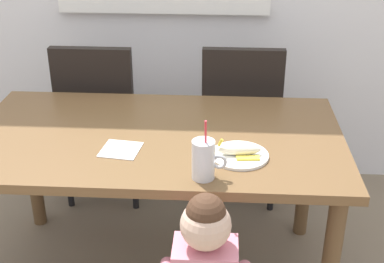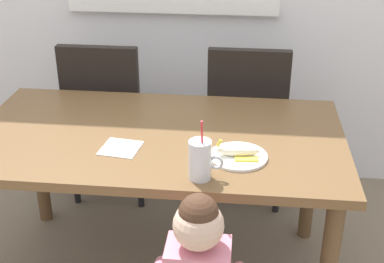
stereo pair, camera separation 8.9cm
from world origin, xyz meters
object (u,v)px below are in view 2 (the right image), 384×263
at_px(dining_table, 158,153).
at_px(dining_chair_right, 247,116).
at_px(dining_chair_left, 108,112).
at_px(milk_cup, 200,162).
at_px(snack_plate, 238,156).
at_px(peeled_banana, 239,151).
at_px(paper_napkin, 121,148).

relative_size(dining_table, dining_chair_right, 1.66).
height_order(dining_table, dining_chair_left, dining_chair_left).
relative_size(dining_table, dining_chair_left, 1.66).
bearing_deg(milk_cup, snack_plate, 50.93).
height_order(dining_table, peeled_banana, peeled_banana).
relative_size(dining_chair_left, paper_napkin, 6.40).
xyz_separation_m(dining_table, dining_chair_right, (0.38, 0.67, -0.11)).
bearing_deg(dining_table, milk_cup, -57.81).
xyz_separation_m(dining_chair_right, snack_plate, (-0.03, -0.85, 0.21)).
bearing_deg(snack_plate, dining_table, 153.06).
xyz_separation_m(dining_table, snack_plate, (0.35, -0.18, 0.10)).
height_order(milk_cup, paper_napkin, milk_cup).
distance_m(dining_table, milk_cup, 0.44).
xyz_separation_m(dining_chair_right, paper_napkin, (-0.51, -0.82, 0.21)).
distance_m(dining_chair_left, snack_plate, 1.13).
bearing_deg(paper_napkin, peeled_banana, -3.56).
bearing_deg(milk_cup, dining_table, 122.19).
height_order(dining_table, dining_chair_right, dining_chair_right).
bearing_deg(dining_table, snack_plate, -26.94).
height_order(dining_table, snack_plate, snack_plate).
distance_m(snack_plate, peeled_banana, 0.03).
bearing_deg(dining_chair_left, snack_plate, 132.48).
distance_m(peeled_banana, paper_napkin, 0.48).
xyz_separation_m(dining_chair_left, snack_plate, (0.75, -0.82, 0.21)).
distance_m(dining_chair_left, peeled_banana, 1.13).
xyz_separation_m(dining_chair_left, milk_cup, (0.61, -0.98, 0.28)).
height_order(dining_chair_left, paper_napkin, dining_chair_left).
relative_size(milk_cup, snack_plate, 1.08).
height_order(milk_cup, snack_plate, milk_cup).
height_order(snack_plate, peeled_banana, peeled_banana).
bearing_deg(dining_chair_right, dining_table, 60.40).
xyz_separation_m(dining_chair_right, peeled_banana, (-0.03, -0.85, 0.24)).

